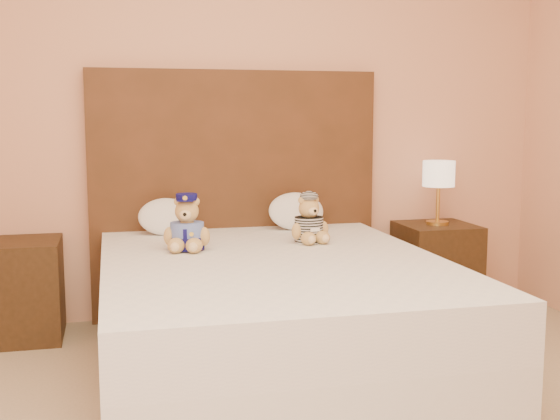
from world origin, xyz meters
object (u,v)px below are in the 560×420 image
at_px(pillow_left, 166,215).
at_px(pillow_right, 296,209).
at_px(nightstand_left, 20,290).
at_px(nightstand_right, 436,267).
at_px(lamp, 439,177).
at_px(teddy_prisoner, 309,219).
at_px(bed, 273,315).
at_px(teddy_police, 187,222).

height_order(pillow_left, pillow_right, pillow_right).
xyz_separation_m(nightstand_left, pillow_left, (0.81, 0.03, 0.39)).
xyz_separation_m(nightstand_right, lamp, (-0.00, 0.00, 0.57)).
xyz_separation_m(lamp, teddy_prisoner, (-0.96, -0.42, -0.17)).
distance_m(nightstand_left, lamp, 2.56).
bearing_deg(nightstand_right, bed, -147.38).
bearing_deg(bed, teddy_prisoner, 53.02).
relative_size(lamp, teddy_police, 1.40).
distance_m(bed, nightstand_left, 1.48).
bearing_deg(teddy_prisoner, teddy_police, 173.80).
bearing_deg(pillow_left, teddy_police, -82.93).
height_order(teddy_prisoner, pillow_right, teddy_prisoner).
bearing_deg(lamp, pillow_left, 178.98).
distance_m(teddy_police, teddy_prisoner, 0.66).
bearing_deg(pillow_right, teddy_police, -144.05).
height_order(bed, nightstand_left, same).
xyz_separation_m(nightstand_left, pillow_right, (1.59, 0.03, 0.39)).
bearing_deg(teddy_police, pillow_left, 111.34).
bearing_deg(teddy_police, pillow_right, 50.22).
relative_size(bed, nightstand_right, 3.64).
relative_size(nightstand_left, teddy_prisoner, 2.14).
bearing_deg(teddy_police, lamp, 30.92).
bearing_deg(nightstand_left, teddy_prisoner, -15.25).
distance_m(nightstand_left, teddy_police, 1.09).
distance_m(pillow_left, pillow_right, 0.78).
relative_size(teddy_police, pillow_left, 0.90).
xyz_separation_m(bed, teddy_police, (-0.37, 0.31, 0.42)).
xyz_separation_m(bed, nightstand_right, (1.25, 0.80, -0.00)).
bearing_deg(teddy_prisoner, nightstand_left, 152.80).
bearing_deg(lamp, nightstand_right, 0.00).
bearing_deg(teddy_police, nightstand_left, 165.26).
xyz_separation_m(teddy_prisoner, pillow_right, (0.05, 0.45, -0.01)).
bearing_deg(lamp, teddy_prisoner, -156.49).
distance_m(bed, pillow_right, 0.98).
xyz_separation_m(pillow_left, pillow_right, (0.78, 0.00, 0.01)).
relative_size(teddy_police, pillow_right, 0.84).
distance_m(teddy_police, pillow_right, 0.88).
bearing_deg(teddy_prisoner, lamp, 11.57).
xyz_separation_m(nightstand_left, lamp, (2.50, 0.00, 0.57)).
bearing_deg(nightstand_left, bed, -32.62).
bearing_deg(bed, nightstand_right, 32.62).
bearing_deg(nightstand_left, pillow_right, 1.08).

